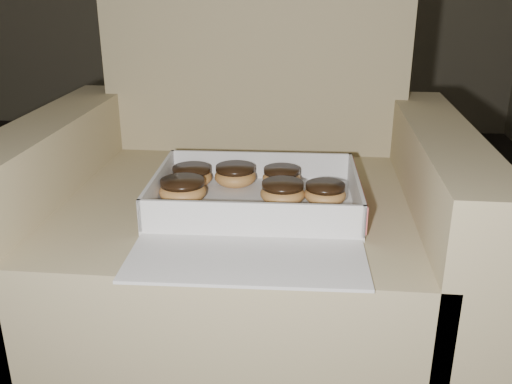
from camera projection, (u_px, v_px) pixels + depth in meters
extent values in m
cube|color=tan|center=(240.00, 282.00, 1.16)|extent=(0.67, 0.67, 0.39)
cube|color=tan|center=(256.00, 41.00, 1.28)|extent=(0.67, 0.13, 0.49)
cube|color=tan|center=(63.00, 245.00, 1.17)|extent=(0.11, 0.67, 0.52)
cube|color=tan|center=(428.00, 262.00, 1.10)|extent=(0.11, 0.67, 0.52)
cube|color=silver|center=(256.00, 205.00, 1.01)|extent=(0.36, 0.28, 0.01)
cube|color=silver|center=(260.00, 165.00, 1.12)|extent=(0.35, 0.02, 0.05)
cube|color=silver|center=(250.00, 218.00, 0.88)|extent=(0.35, 0.02, 0.05)
cube|color=silver|center=(158.00, 186.00, 1.01)|extent=(0.02, 0.27, 0.05)
cube|color=silver|center=(356.00, 191.00, 0.99)|extent=(0.02, 0.27, 0.05)
cube|color=#D05355|center=(358.00, 191.00, 0.99)|extent=(0.01, 0.26, 0.05)
cube|color=silver|center=(247.00, 260.00, 0.82)|extent=(0.35, 0.16, 0.01)
ellipsoid|color=#C49144|center=(235.00, 177.00, 1.08)|extent=(0.08, 0.08, 0.04)
cylinder|color=black|center=(235.00, 168.00, 1.08)|extent=(0.07, 0.07, 0.01)
ellipsoid|color=#C49144|center=(325.00, 195.00, 1.00)|extent=(0.07, 0.07, 0.04)
cylinder|color=black|center=(325.00, 186.00, 0.99)|extent=(0.07, 0.07, 0.01)
ellipsoid|color=#C49144|center=(183.00, 191.00, 1.01)|extent=(0.08, 0.08, 0.04)
cylinder|color=black|center=(182.00, 182.00, 1.00)|extent=(0.08, 0.08, 0.01)
ellipsoid|color=#C49144|center=(192.00, 177.00, 1.08)|extent=(0.08, 0.08, 0.04)
cylinder|color=black|center=(191.00, 169.00, 1.08)|extent=(0.07, 0.07, 0.01)
ellipsoid|color=#C49144|center=(283.00, 194.00, 1.00)|extent=(0.08, 0.08, 0.04)
cylinder|color=black|center=(283.00, 185.00, 0.99)|extent=(0.07, 0.07, 0.01)
ellipsoid|color=#C49144|center=(282.00, 178.00, 1.08)|extent=(0.07, 0.07, 0.03)
cylinder|color=black|center=(282.00, 170.00, 1.07)|extent=(0.07, 0.07, 0.01)
ellipsoid|color=black|center=(214.00, 224.00, 0.92)|extent=(0.01, 0.01, 0.00)
ellipsoid|color=black|center=(257.00, 210.00, 0.97)|extent=(0.01, 0.01, 0.00)
ellipsoid|color=black|center=(300.00, 222.00, 0.93)|extent=(0.01, 0.01, 0.00)
ellipsoid|color=black|center=(265.00, 230.00, 0.90)|extent=(0.01, 0.01, 0.00)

